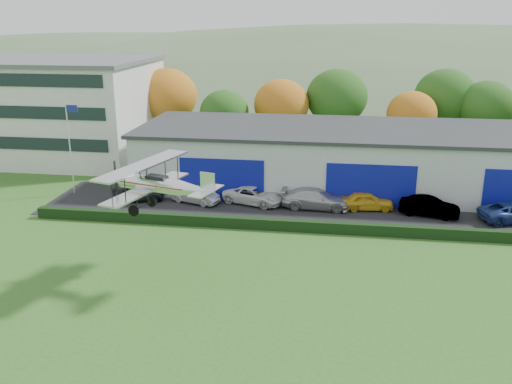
# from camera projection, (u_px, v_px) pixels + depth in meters

# --- Properties ---
(ground) EXTENTS (300.00, 300.00, 0.00)m
(ground) POSITION_uv_depth(u_px,v_px,m) (276.00, 366.00, 24.51)
(ground) COLOR #2E621F
(ground) RESTS_ON ground
(apron) EXTENTS (48.00, 9.00, 0.05)m
(apron) POSITION_uv_depth(u_px,v_px,m) (344.00, 211.00, 43.88)
(apron) COLOR black
(apron) RESTS_ON ground
(hedge) EXTENTS (46.00, 0.60, 0.80)m
(hedge) POSITION_uv_depth(u_px,v_px,m) (344.00, 228.00, 39.24)
(hedge) COLOR black
(hedge) RESTS_ON ground
(hangar) EXTENTS (40.60, 12.60, 5.30)m
(hangar) POSITION_uv_depth(u_px,v_px,m) (368.00, 158.00, 49.37)
(hangar) COLOR #B2B7BC
(hangar) RESTS_ON ground
(office_block) EXTENTS (20.60, 15.60, 10.40)m
(office_block) POSITION_uv_depth(u_px,v_px,m) (55.00, 108.00, 59.81)
(office_block) COLOR silver
(office_block) RESTS_ON ground
(flagpole) EXTENTS (1.05, 0.10, 8.00)m
(flagpole) POSITION_uv_depth(u_px,v_px,m) (70.00, 140.00, 46.56)
(flagpole) COLOR silver
(flagpole) RESTS_ON ground
(tree_belt) EXTENTS (75.70, 13.22, 10.12)m
(tree_belt) POSITION_uv_depth(u_px,v_px,m) (326.00, 102.00, 60.97)
(tree_belt) COLOR #3D2614
(tree_belt) RESTS_ON ground
(distant_hills) EXTENTS (430.00, 196.00, 56.00)m
(distant_hills) POSITION_uv_depth(u_px,v_px,m) (315.00, 115.00, 161.03)
(distant_hills) COLOR #4C6642
(distant_hills) RESTS_ON ground
(car_0) EXTENTS (4.62, 2.86, 1.47)m
(car_0) POSITION_uv_depth(u_px,v_px,m) (138.00, 192.00, 45.93)
(car_0) COLOR black
(car_0) RESTS_ON apron
(car_1) EXTENTS (4.32, 2.65, 1.34)m
(car_1) POSITION_uv_depth(u_px,v_px,m) (195.00, 195.00, 45.43)
(car_1) COLOR silver
(car_1) RESTS_ON apron
(car_2) EXTENTS (5.45, 3.71, 1.39)m
(car_2) POSITION_uv_depth(u_px,v_px,m) (254.00, 195.00, 45.28)
(car_2) COLOR silver
(car_2) RESTS_ON apron
(car_3) EXTENTS (5.51, 2.42, 1.57)m
(car_3) POSITION_uv_depth(u_px,v_px,m) (316.00, 199.00, 44.11)
(car_3) COLOR silver
(car_3) RESTS_ON apron
(car_4) EXTENTS (4.22, 2.07, 1.39)m
(car_4) POSITION_uv_depth(u_px,v_px,m) (367.00, 201.00, 43.86)
(car_4) COLOR gold
(car_4) RESTS_ON apron
(car_5) EXTENTS (4.70, 2.56, 1.47)m
(car_5) POSITION_uv_depth(u_px,v_px,m) (429.00, 207.00, 42.44)
(car_5) COLOR gray
(car_5) RESTS_ON apron
(biplane) EXTENTS (6.69, 7.58, 2.83)m
(biplane) POSITION_uv_depth(u_px,v_px,m) (158.00, 183.00, 31.23)
(biplane) COLOR silver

